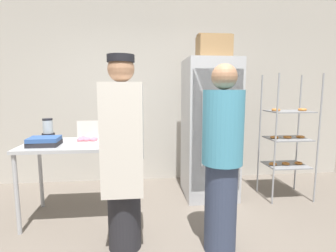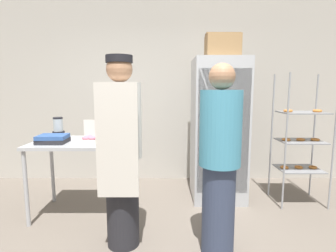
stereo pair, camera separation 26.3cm
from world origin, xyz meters
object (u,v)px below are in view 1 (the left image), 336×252
binder_stack (44,141)px  cardboard_storage_box (214,47)px  baking_rack (287,138)px  person_customer (222,159)px  refrigerator (210,129)px  donut_box (88,140)px  blender_pitcher (48,131)px  person_baker (123,152)px

binder_stack → cardboard_storage_box: cardboard_storage_box is taller
baking_rack → person_customer: bearing=-139.0°
binder_stack → person_customer: person_customer is taller
refrigerator → cardboard_storage_box: (0.01, -0.07, 1.07)m
donut_box → person_customer: 1.45m
baking_rack → donut_box: bearing=-170.7°
blender_pitcher → person_baker: size_ratio=0.15×
person_baker → cardboard_storage_box: bearing=44.0°
refrigerator → person_customer: size_ratio=1.11×
baking_rack → binder_stack: size_ratio=5.22×
refrigerator → blender_pitcher: 2.03m
binder_stack → donut_box: bearing=0.9°
binder_stack → cardboard_storage_box: 2.31m
refrigerator → person_customer: refrigerator is taller
blender_pitcher → baking_rack: bearing=2.4°
donut_box → cardboard_storage_box: cardboard_storage_box is taller
refrigerator → cardboard_storage_box: cardboard_storage_box is taller
refrigerator → person_customer: 1.29m
baking_rack → person_customer: person_customer is taller
blender_pitcher → binder_stack: blender_pitcher is taller
refrigerator → binder_stack: size_ratio=5.85×
refrigerator → cardboard_storage_box: bearing=-79.4°
baking_rack → blender_pitcher: bearing=-177.6°
refrigerator → blender_pitcher: size_ratio=7.19×
cardboard_storage_box → person_baker: (-1.11, -1.07, -1.09)m
cardboard_storage_box → blender_pitcher: bearing=-173.2°
refrigerator → person_baker: bearing=-133.8°
baking_rack → donut_box: size_ratio=6.23×
cardboard_storage_box → baking_rack: bearing=-6.5°
baking_rack → person_baker: bearing=-155.7°
blender_pitcher → person_customer: person_customer is taller
refrigerator → blender_pitcher: bearing=-171.2°
person_baker → person_customer: bearing=-8.3°
cardboard_storage_box → person_baker: cardboard_storage_box is taller
binder_stack → blender_pitcher: bearing=100.8°
binder_stack → person_customer: (1.73, -0.66, -0.06)m
baking_rack → person_baker: size_ratio=0.95×
donut_box → person_customer: size_ratio=0.16×
donut_box → person_baker: (0.41, -0.54, -0.01)m
person_baker → donut_box: bearing=127.1°
refrigerator → cardboard_storage_box: 1.08m
baking_rack → binder_stack: bearing=-172.0°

